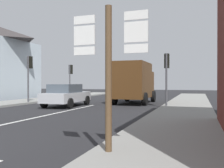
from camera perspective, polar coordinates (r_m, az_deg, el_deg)
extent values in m
plane|color=#232326|center=(15.64, -7.22, -5.46)|extent=(80.00, 80.00, 0.00)
cube|color=gray|center=(12.05, 15.70, -6.88)|extent=(2.94, 44.00, 0.14)
cube|color=silver|center=(12.22, -15.67, -7.09)|extent=(0.16, 12.00, 0.01)
cube|color=silver|center=(30.43, -21.24, -1.99)|extent=(4.72, 1.20, 0.70)
cube|color=#B7BABF|center=(16.94, -10.24, -2.91)|extent=(1.94, 4.28, 0.60)
cube|color=#47515B|center=(16.69, -10.63, -0.99)|extent=(1.65, 2.17, 0.55)
cylinder|color=black|center=(18.55, -10.78, -3.56)|extent=(0.25, 0.65, 0.64)
cylinder|color=black|center=(17.82, -5.76, -3.71)|extent=(0.25, 0.65, 0.64)
cylinder|color=black|center=(16.21, -15.17, -4.13)|extent=(0.25, 0.65, 0.64)
cylinder|color=black|center=(15.36, -9.60, -4.37)|extent=(0.25, 0.65, 0.64)
cube|color=#4C2D14|center=(18.43, 4.73, 0.87)|extent=(2.21, 3.70, 2.60)
cube|color=#4C2D14|center=(20.86, 6.43, -0.01)|extent=(2.09, 1.30, 2.00)
cube|color=#47515B|center=(20.92, 6.46, 2.18)|extent=(1.76, 0.10, 0.70)
cylinder|color=black|center=(21.11, 3.48, -2.72)|extent=(0.28, 0.90, 0.90)
cylinder|color=black|center=(20.63, 9.38, -2.80)|extent=(0.28, 0.90, 0.90)
cylinder|color=black|center=(17.87, 0.54, -3.28)|extent=(0.28, 0.90, 0.90)
cylinder|color=black|center=(17.30, 7.48, -3.41)|extent=(0.28, 0.90, 0.90)
cylinder|color=brown|center=(5.24, -0.81, 0.49)|extent=(0.14, 0.14, 3.20)
cube|color=white|center=(5.68, -6.31, 14.34)|extent=(0.50, 0.03, 0.18)
cube|color=black|center=(5.70, -6.23, 14.30)|extent=(0.43, 0.01, 0.13)
cube|color=white|center=(5.61, -6.31, 10.96)|extent=(0.50, 0.03, 0.42)
cube|color=black|center=(5.62, -6.22, 10.93)|extent=(0.43, 0.01, 0.32)
cube|color=white|center=(5.55, -6.31, 7.51)|extent=(0.50, 0.03, 0.18)
cube|color=black|center=(5.57, -6.22, 7.49)|extent=(0.43, 0.01, 0.13)
cube|color=white|center=(5.30, 5.51, 15.36)|extent=(0.50, 0.03, 0.18)
cube|color=black|center=(5.32, 5.56, 15.31)|extent=(0.43, 0.01, 0.13)
cube|color=white|center=(5.22, 5.50, 11.75)|extent=(0.50, 0.03, 0.42)
cube|color=black|center=(5.24, 5.55, 11.71)|extent=(0.43, 0.01, 0.32)
cube|color=white|center=(5.17, 5.50, 8.06)|extent=(0.50, 0.03, 0.18)
cube|color=black|center=(5.18, 5.55, 8.03)|extent=(0.43, 0.01, 0.13)
cylinder|color=#47474C|center=(15.78, 12.29, 0.73)|extent=(0.12, 0.12, 3.38)
cube|color=black|center=(16.03, 12.39, 5.16)|extent=(0.30, 0.28, 0.90)
sphere|color=#360303|center=(16.20, 12.45, 6.07)|extent=(0.18, 0.18, 0.18)
sphere|color=#3C2303|center=(16.17, 12.45, 5.09)|extent=(0.18, 0.18, 0.18)
sphere|color=#0CA526|center=(16.15, 12.44, 4.10)|extent=(0.18, 0.18, 0.18)
cylinder|color=#47474C|center=(19.51, -18.57, 0.88)|extent=(0.12, 0.12, 3.54)
cube|color=black|center=(19.73, -18.22, 4.70)|extent=(0.30, 0.28, 0.90)
sphere|color=#360303|center=(19.86, -17.98, 5.46)|extent=(0.18, 0.18, 0.18)
sphere|color=#3C2303|center=(19.84, -17.98, 4.65)|extent=(0.18, 0.18, 0.18)
sphere|color=#0CA526|center=(19.82, -17.97, 3.84)|extent=(0.18, 0.18, 0.18)
cylinder|color=#47474C|center=(24.80, -9.61, 0.53)|extent=(0.12, 0.12, 3.32)
cube|color=black|center=(25.01, -9.39, 3.30)|extent=(0.30, 0.28, 0.90)
sphere|color=#360303|center=(25.15, -9.24, 3.90)|extent=(0.18, 0.18, 0.18)
sphere|color=#3C2303|center=(25.13, -9.24, 3.26)|extent=(0.18, 0.18, 0.18)
sphere|color=#0CA526|center=(25.12, -9.23, 2.62)|extent=(0.18, 0.18, 0.18)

